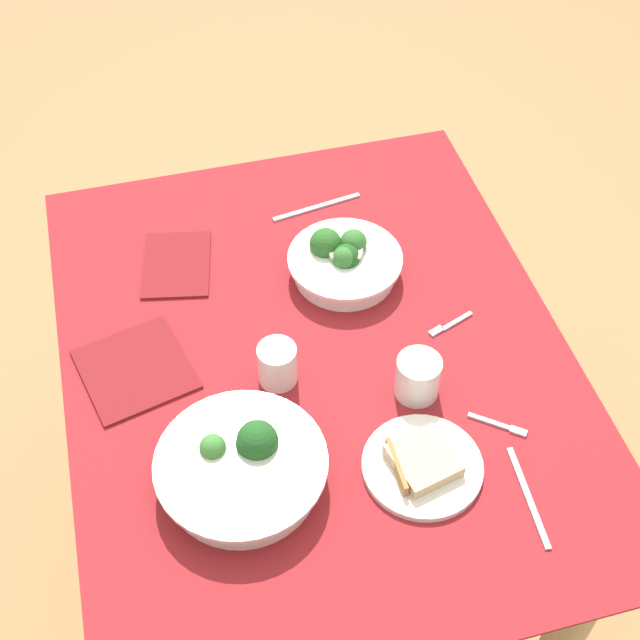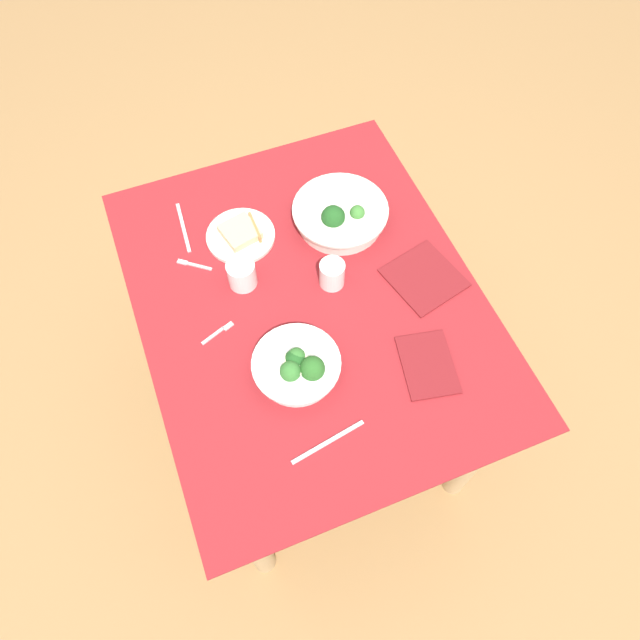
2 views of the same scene
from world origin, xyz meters
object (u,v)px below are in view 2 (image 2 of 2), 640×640
Objects in this scene: bread_side_plate at (241,234)px; table_knife_right at (328,442)px; napkin_folded_upper at (424,278)px; napkin_folded_lower at (428,365)px; broccoli_bowl_far at (298,366)px; water_glass_side at (242,274)px; table_knife_left at (183,227)px; fork_by_near_bowl at (193,265)px; fork_by_far_bowl at (219,331)px; water_glass_center at (332,274)px; broccoli_bowl_near at (340,215)px.

bread_side_plate reaches higher than table_knife_right.
napkin_folded_lower is at bearing 155.36° from napkin_folded_upper.
water_glass_side is at bearing 8.34° from broccoli_bowl_far.
table_knife_left is 0.99× the size of napkin_folded_upper.
napkin_folded_lower is (-0.51, -0.46, 0.00)m from fork_by_near_bowl.
napkin_folded_lower is at bearing 39.19° from table_knife_left.
bread_side_plate is (0.45, 0.00, -0.02)m from broccoli_bowl_far.
fork_by_far_bowl is (-0.27, 0.15, -0.01)m from bread_side_plate.
napkin_folded_upper is (-0.32, -0.42, -0.01)m from bread_side_plate.
table_knife_right is (-0.65, -0.00, -0.01)m from bread_side_plate.
broccoli_bowl_far reaches higher than table_knife_left.
napkin_folded_upper is (-0.08, -0.24, -0.04)m from water_glass_center.
broccoli_bowl_near is 0.48m from fork_by_far_bowl.
broccoli_bowl_far is at bearing -71.06° from fork_by_far_bowl.
broccoli_bowl_near is 0.50m from napkin_folded_lower.
napkin_folded_upper is at bearing -127.04° from bread_side_plate.
bread_side_plate is at bearing 0.38° from broccoli_bowl_far.
bread_side_plate reaches higher than table_knife_left.
water_glass_center is 0.24m from water_glass_side.
broccoli_bowl_far reaches higher than fork_by_near_bowl.
bread_side_plate is at bearing 29.24° from napkin_folded_lower.
fork_by_far_bowl is 1.10× the size of fork_by_near_bowl.
fork_by_far_bowl and table_knife_right have the same top height.
table_knife_left is (0.09, 0.14, -0.01)m from bread_side_plate.
water_glass_side is at bearing 106.38° from broccoli_bowl_near.
table_knife_right is at bearing 142.53° from fork_by_near_bowl.
table_knife_right is (-0.50, -0.05, -0.04)m from water_glass_side.
water_glass_side reaches higher than napkin_folded_upper.
broccoli_bowl_near is 0.28m from bread_side_plate.
water_glass_side is at bearing 27.17° from table_knife_left.
fork_by_near_bowl is at bearing 95.54° from table_knife_right.
table_knife_right is at bearing -179.43° from broccoli_bowl_far.
table_knife_right is (-0.74, -0.15, 0.00)m from table_knife_left.
bread_side_plate reaches higher than fork_by_far_bowl.
water_glass_side is 0.26m from table_knife_left.
broccoli_bowl_far is 0.31m from water_glass_side.
fork_by_far_bowl is 0.36m from table_knife_left.
napkin_folded_upper is at bearing -109.99° from water_glass_side.
napkin_folded_upper and napkin_folded_lower have the same top height.
table_knife_left is at bearing 92.22° from table_knife_right.
napkin_folded_upper reaches higher than table_knife_right.
water_glass_center is at bearing 57.60° from table_knife_right.
napkin_folded_lower is at bearing -139.05° from water_glass_side.
napkin_folded_lower is (-0.10, -0.31, -0.03)m from broccoli_bowl_far.
broccoli_bowl_near is 0.43m from fork_by_near_bowl.
table_knife_left is at bearing 35.11° from napkin_folded_lower.
napkin_folded_upper reaches higher than table_knife_left.
napkin_folded_upper is (-0.41, -0.56, 0.00)m from table_knife_left.
water_glass_side is at bearing 174.77° from fork_by_near_bowl.
fork_by_far_bowl is 0.23m from fork_by_near_bowl.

